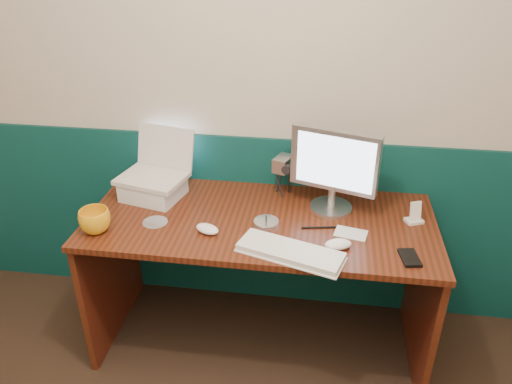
% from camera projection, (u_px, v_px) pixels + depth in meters
% --- Properties ---
extents(back_wall, '(3.50, 0.04, 2.50)m').
position_uv_depth(back_wall, '(244.00, 88.00, 2.40)').
color(back_wall, beige).
rests_on(back_wall, ground).
extents(wainscot, '(3.48, 0.02, 1.00)m').
position_uv_depth(wainscot, '(245.00, 222.00, 2.75)').
color(wainscot, '#083635').
rests_on(wainscot, ground).
extents(desk, '(1.60, 0.70, 0.75)m').
position_uv_depth(desk, '(260.00, 283.00, 2.48)').
color(desk, '#331B09').
rests_on(desk, ground).
extents(laptop_riser, '(0.31, 0.28, 0.09)m').
position_uv_depth(laptop_riser, '(153.00, 189.00, 2.46)').
color(laptop_riser, white).
rests_on(laptop_riser, desk).
extents(laptop, '(0.36, 0.30, 0.26)m').
position_uv_depth(laptop, '(150.00, 156.00, 2.38)').
color(laptop, silver).
rests_on(laptop, laptop_riser).
extents(monitor, '(0.42, 0.23, 0.40)m').
position_uv_depth(monitor, '(334.00, 171.00, 2.28)').
color(monitor, '#B3B3B8').
rests_on(monitor, desk).
extents(keyboard, '(0.46, 0.27, 0.03)m').
position_uv_depth(keyboard, '(290.00, 253.00, 2.04)').
color(keyboard, white).
rests_on(keyboard, desk).
extents(mouse_right, '(0.13, 0.10, 0.04)m').
position_uv_depth(mouse_right, '(338.00, 244.00, 2.08)').
color(mouse_right, white).
rests_on(mouse_right, desk).
extents(mouse_left, '(0.13, 0.11, 0.04)m').
position_uv_depth(mouse_left, '(207.00, 229.00, 2.19)').
color(mouse_left, white).
rests_on(mouse_left, desk).
extents(mug, '(0.17, 0.17, 0.11)m').
position_uv_depth(mug, '(95.00, 221.00, 2.18)').
color(mug, '#EBA516').
rests_on(mug, desk).
extents(camcorder, '(0.13, 0.15, 0.19)m').
position_uv_depth(camcorder, '(283.00, 176.00, 2.46)').
color(camcorder, '#B2B2B7').
rests_on(camcorder, desk).
extents(cd_spindle, '(0.11, 0.11, 0.02)m').
position_uv_depth(cd_spindle, '(266.00, 223.00, 2.24)').
color(cd_spindle, silver).
rests_on(cd_spindle, desk).
extents(cd_loose_a, '(0.12, 0.12, 0.00)m').
position_uv_depth(cd_loose_a, '(155.00, 222.00, 2.27)').
color(cd_loose_a, silver).
rests_on(cd_loose_a, desk).
extents(pen, '(0.15, 0.04, 0.01)m').
position_uv_depth(pen, '(319.00, 227.00, 2.22)').
color(pen, black).
rests_on(pen, desk).
extents(papers, '(0.16, 0.12, 0.00)m').
position_uv_depth(papers, '(351.00, 233.00, 2.19)').
color(papers, white).
rests_on(papers, desk).
extents(dock, '(0.09, 0.08, 0.01)m').
position_uv_depth(dock, '(414.00, 221.00, 2.27)').
color(dock, white).
rests_on(dock, desk).
extents(music_player, '(0.06, 0.04, 0.09)m').
position_uv_depth(music_player, '(416.00, 211.00, 2.25)').
color(music_player, white).
rests_on(music_player, dock).
extents(pda, '(0.09, 0.13, 0.01)m').
position_uv_depth(pda, '(410.00, 258.00, 2.02)').
color(pda, black).
rests_on(pda, desk).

